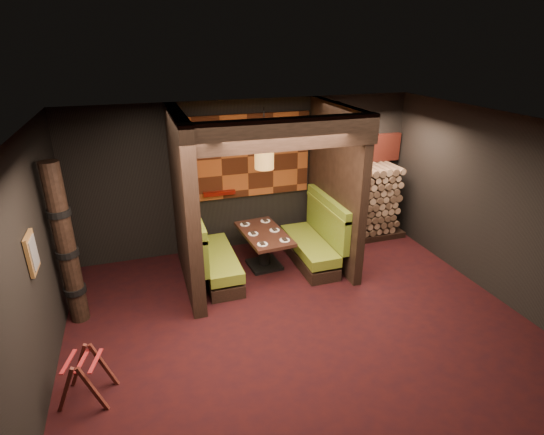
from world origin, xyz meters
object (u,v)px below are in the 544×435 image
(pendant_lamp, at_px, (264,155))
(luggage_rack, at_px, (85,375))
(totem_column, at_px, (66,247))
(booth_bench_right, at_px, (315,242))
(firewood_stack, at_px, (363,203))
(dining_table, at_px, (264,244))
(booth_bench_left, at_px, (212,257))

(pendant_lamp, xyz_separation_m, luggage_rack, (-2.82, -2.26, -1.77))
(luggage_rack, bearing_deg, totem_column, 97.86)
(pendant_lamp, xyz_separation_m, totem_column, (-3.05, -0.61, -0.90))
(booth_bench_right, xyz_separation_m, firewood_stack, (1.35, 0.70, 0.35))
(pendant_lamp, distance_m, luggage_rack, 4.02)
(booth_bench_right, distance_m, pendant_lamp, 1.93)
(booth_bench_right, relative_size, totem_column, 0.67)
(totem_column, distance_m, firewood_stack, 5.50)
(dining_table, xyz_separation_m, firewood_stack, (2.28, 0.59, 0.30))
(booth_bench_right, relative_size, firewood_stack, 0.92)
(dining_table, bearing_deg, booth_bench_right, -6.83)
(dining_table, height_order, pendant_lamp, pendant_lamp)
(booth_bench_right, bearing_deg, pendant_lamp, 176.22)
(booth_bench_left, xyz_separation_m, dining_table, (0.96, 0.11, 0.05))
(totem_column, bearing_deg, luggage_rack, -82.14)
(pendant_lamp, bearing_deg, booth_bench_left, -176.34)
(booth_bench_left, bearing_deg, totem_column, -165.25)
(dining_table, relative_size, totem_column, 0.56)
(pendant_lamp, xyz_separation_m, firewood_stack, (2.28, 0.64, -1.34))
(booth_bench_left, xyz_separation_m, firewood_stack, (3.25, 0.70, 0.35))
(pendant_lamp, bearing_deg, dining_table, 90.00)
(booth_bench_left, distance_m, luggage_rack, 2.88)
(pendant_lamp, height_order, firewood_stack, pendant_lamp)
(luggage_rack, bearing_deg, booth_bench_right, 30.32)
(booth_bench_right, height_order, dining_table, booth_bench_right)
(booth_bench_left, height_order, booth_bench_right, same)
(pendant_lamp, bearing_deg, totem_column, -168.66)
(luggage_rack, distance_m, totem_column, 1.87)
(booth_bench_right, height_order, luggage_rack, booth_bench_right)
(dining_table, distance_m, firewood_stack, 2.38)
(dining_table, height_order, firewood_stack, firewood_stack)
(booth_bench_left, relative_size, dining_table, 1.19)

